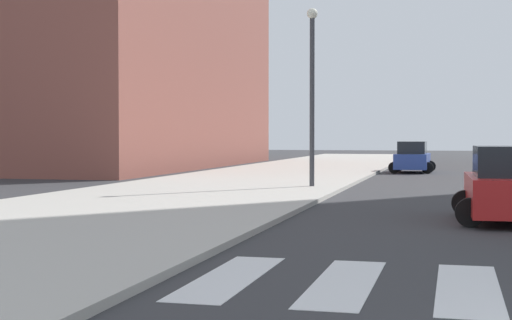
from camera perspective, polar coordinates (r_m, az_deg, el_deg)
The scene contains 5 objects.
sidewalk_kerb_west at distance 29.21m, azimuth -4.26°, elevation -2.42°, with size 10.00×120.00×0.15m, color #B2ADA3.
lane_divider_paint at distance 47.75m, azimuth 17.80°, elevation -0.94°, with size 0.16×80.00×0.01m, color yellow.
car_blue_nearest at distance 47.56m, azimuth 11.41°, elevation 0.15°, with size 2.69×4.24×1.87m.
car_red_second at distance 20.87m, azimuth 18.02°, elevation -1.88°, with size 2.82×4.44×1.96m.
street_lamp at distance 31.94m, azimuth 4.14°, elevation 5.79°, with size 0.44×0.44×7.26m.
Camera 1 is at (-2.92, -7.61, 2.22)m, focal length 54.50 mm.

